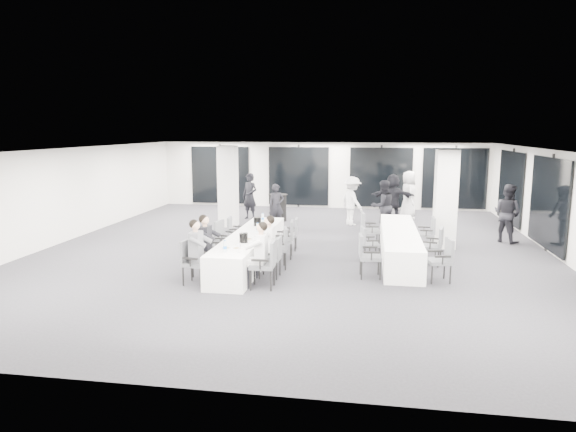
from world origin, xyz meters
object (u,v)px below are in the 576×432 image
object	(u,v)px
standing_guest_f	(393,194)
ice_bucket_far	(257,222)
chair_main_left_far	(234,230)
standing_guest_h	(507,209)
chair_main_right_second	(273,255)
standing_guest_a	(276,203)
chair_main_left_fourth	(224,236)
chair_main_right_near	(267,261)
chair_side_left_mid	(368,242)
banquet_table_main	(250,249)
chair_side_left_near	(367,253)
chair_main_left_near	(192,259)
chair_main_left_second	(202,252)
chair_side_right_far	(428,231)
banquet_table_side	(399,244)
standing_guest_c	(352,198)
standing_guest_b	(383,203)
ice_bucket_near	(244,238)
chair_side_right_mid	(435,244)
chair_main_left_mid	(215,243)
chair_side_right_near	(443,257)
standing_guest_e	(409,192)
chair_main_right_fourth	(286,237)
chair_side_left_far	(368,228)
cocktail_table	(278,207)
chair_main_right_far	(292,232)
standing_guest_g	(250,193)

from	to	relation	value
standing_guest_f	ice_bucket_far	xyz separation A→B (m)	(-3.84, -5.69, -0.12)
chair_main_left_far	standing_guest_h	size ratio (longest dim) A/B	0.45
chair_main_right_second	standing_guest_a	xyz separation A→B (m)	(-1.05, 6.09, 0.31)
chair_main_left_fourth	chair_main_right_second	bearing A→B (deg)	58.28
chair_main_right_near	chair_side_left_mid	xyz separation A→B (m)	(2.11, 2.67, -0.09)
banquet_table_main	standing_guest_f	xyz separation A→B (m)	(3.80, 6.82, 0.61)
banquet_table_main	chair_side_left_near	xyz separation A→B (m)	(2.94, -0.81, 0.19)
chair_main_left_near	chair_side_left_near	xyz separation A→B (m)	(3.77, 1.12, 0.01)
chair_main_left_second	chair_side_right_far	world-z (taller)	chair_main_left_second
chair_main_right_second	banquet_table_side	bearing A→B (deg)	-50.72
chair_main_left_near	chair_main_right_second	xyz separation A→B (m)	(1.67, 0.76, -0.02)
chair_main_left_far	standing_guest_c	xyz separation A→B (m)	(3.18, 4.13, 0.46)
standing_guest_b	ice_bucket_near	distance (m)	6.42
chair_side_right_mid	standing_guest_h	xyz separation A→B (m)	(2.43, 3.08, 0.45)
chair_main_left_second	standing_guest_c	bearing A→B (deg)	168.34
chair_main_left_mid	chair_main_right_second	bearing A→B (deg)	56.60
chair_side_right_near	standing_guest_e	world-z (taller)	standing_guest_e
chair_main_right_near	chair_main_right_fourth	world-z (taller)	chair_main_right_near
chair_side_right_near	ice_bucket_near	xyz separation A→B (m)	(-4.51, -0.10, 0.31)
standing_guest_c	chair_main_left_near	bearing A→B (deg)	122.16
chair_side_left_near	standing_guest_f	bearing A→B (deg)	168.72
standing_guest_b	chair_side_left_far	bearing A→B (deg)	47.46
banquet_table_side	cocktail_table	xyz separation A→B (m)	(-4.15, 4.95, 0.13)
chair_main_right_near	chair_main_left_near	bearing A→B (deg)	86.63
cocktail_table	chair_side_right_mid	world-z (taller)	cocktail_table
chair_side_right_far	chair_main_right_far	bearing A→B (deg)	97.13
banquet_table_main	chair_side_left_near	world-z (taller)	chair_side_left_near
chair_main_left_fourth	standing_guest_a	distance (m)	4.43
chair_side_right_mid	chair_main_right_near	bearing A→B (deg)	138.02
chair_main_right_second	chair_side_right_far	size ratio (longest dim) A/B	1.00
chair_main_right_second	chair_side_right_mid	bearing A→B (deg)	-64.45
chair_main_right_fourth	chair_main_right_far	distance (m)	0.96
chair_main_left_near	standing_guest_a	xyz separation A→B (m)	(0.61, 6.84, 0.29)
chair_side_right_near	ice_bucket_near	bearing A→B (deg)	80.37
chair_main_left_fourth	standing_guest_h	bearing A→B (deg)	125.37
standing_guest_g	chair_main_right_fourth	bearing A→B (deg)	-42.09
chair_main_left_near	ice_bucket_far	bearing A→B (deg)	171.96
chair_main_left_mid	chair_side_left_far	bearing A→B (deg)	119.14
banquet_table_side	chair_main_right_fourth	world-z (taller)	chair_main_right_fourth
banquet_table_side	chair_main_right_far	xyz separation A→B (m)	(-2.94, 0.47, 0.14)
chair_side_left_mid	chair_side_right_mid	xyz separation A→B (m)	(1.66, -0.16, 0.04)
chair_main_right_second	standing_guest_c	size ratio (longest dim) A/B	0.48
chair_side_right_near	chair_main_left_near	bearing A→B (deg)	90.04
chair_main_right_near	chair_side_right_near	world-z (taller)	chair_main_right_near
standing_guest_a	standing_guest_c	xyz separation A→B (m)	(2.57, 0.77, 0.13)
chair_main_right_near	standing_guest_f	distance (m)	9.28
banquet_table_main	standing_guest_g	world-z (taller)	standing_guest_g
chair_main_left_far	standing_guest_e	world-z (taller)	standing_guest_e
ice_bucket_near	chair_side_left_far	bearing A→B (deg)	48.58
chair_main_right_second	ice_bucket_near	size ratio (longest dim) A/B	4.19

